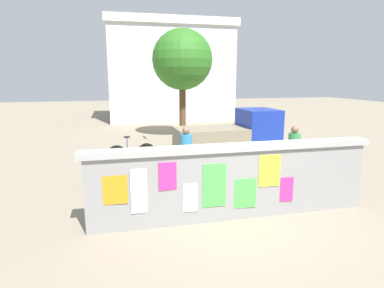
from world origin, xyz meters
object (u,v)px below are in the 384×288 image
object	(u,v)px
tree_roadside	(182,60)
motorcycle	(124,169)
auto_rickshaw_truck	(232,137)
person_walking	(294,148)
bicycle_near	(230,181)
person_bystander	(186,149)
bicycle_far	(132,153)

from	to	relation	value
tree_roadside	motorcycle	bearing A→B (deg)	-114.11
auto_rickshaw_truck	person_walking	distance (m)	2.68
auto_rickshaw_truck	bicycle_near	bearing A→B (deg)	-111.37
person_bystander	motorcycle	bearing A→B (deg)	173.05
auto_rickshaw_truck	tree_roadside	distance (m)	6.08
motorcycle	bicycle_near	world-z (taller)	bicycle_near
motorcycle	bicycle_near	xyz separation A→B (m)	(2.58, -1.43, -0.10)
bicycle_near	motorcycle	bearing A→B (deg)	151.06
motorcycle	tree_roadside	distance (m)	8.43
auto_rickshaw_truck	tree_roadside	bearing A→B (deg)	97.07
motorcycle	bicycle_far	world-z (taller)	bicycle_far
tree_roadside	person_bystander	bearing A→B (deg)	-101.25
auto_rickshaw_truck	bicycle_near	size ratio (longest dim) A/B	2.18
bicycle_near	person_walking	distance (m)	2.36
bicycle_near	person_bystander	distance (m)	1.62
bicycle_near	person_walking	xyz separation A→B (m)	(2.18, 0.67, 0.62)
bicycle_far	person_bystander	distance (m)	3.05
bicycle_far	motorcycle	bearing A→B (deg)	-98.12
auto_rickshaw_truck	bicycle_far	xyz separation A→B (m)	(-3.48, 0.69, -0.54)
bicycle_far	person_walking	world-z (taller)	person_walking
auto_rickshaw_truck	motorcycle	bearing A→B (deg)	-155.34
bicycle_far	person_bystander	world-z (taller)	person_bystander
auto_rickshaw_truck	person_bystander	xyz separation A→B (m)	(-2.11, -1.97, 0.09)
person_walking	person_bystander	xyz separation A→B (m)	(-3.04, 0.55, 0.00)
auto_rickshaw_truck	person_bystander	bearing A→B (deg)	-136.99
auto_rickshaw_truck	motorcycle	world-z (taller)	auto_rickshaw_truck
auto_rickshaw_truck	bicycle_far	distance (m)	3.58
motorcycle	person_bystander	bearing A→B (deg)	-6.95
bicycle_far	person_walking	bearing A→B (deg)	-36.01
tree_roadside	bicycle_far	bearing A→B (deg)	-121.32
tree_roadside	auto_rickshaw_truck	bearing A→B (deg)	-82.93
bicycle_far	person_bystander	bearing A→B (deg)	-62.70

